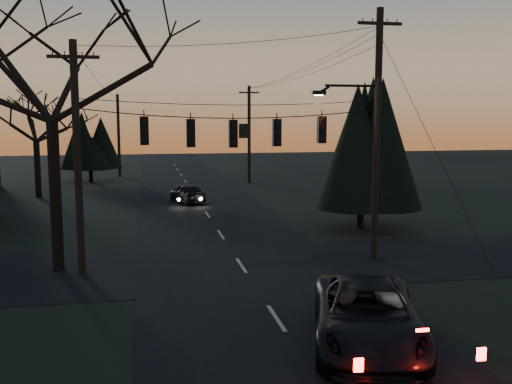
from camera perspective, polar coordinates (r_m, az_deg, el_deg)
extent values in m
plane|color=black|center=(13.32, 6.18, -18.27)|extent=(160.00, 160.00, 0.00)
cube|color=black|center=(32.17, -4.48, -2.86)|extent=(8.00, 120.00, 0.02)
cube|color=black|center=(22.50, -1.48, -7.38)|extent=(60.00, 7.00, 0.02)
cylinder|color=black|center=(21.71, -2.19, 8.33)|extent=(11.50, 0.04, 0.04)
cylinder|color=black|center=(22.68, -19.41, -0.47)|extent=(0.44, 0.44, 5.62)
cylinder|color=black|center=(30.26, 10.40, -2.11)|extent=(0.36, 0.36, 1.60)
cone|color=black|center=(29.87, 10.56, 4.76)|extent=(4.21, 4.21, 6.44)
cylinder|color=black|center=(44.14, -21.00, 2.11)|extent=(0.44, 0.44, 4.04)
cylinder|color=black|center=(52.96, -16.18, 1.80)|extent=(0.36, 0.36, 1.60)
cone|color=black|center=(52.78, -16.28, 4.60)|extent=(4.03, 4.03, 4.39)
imported|color=black|center=(14.99, 11.07, -12.11)|extent=(4.14, 6.18, 1.58)
imported|color=black|center=(38.87, -6.87, -0.12)|extent=(2.44, 4.17, 1.33)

